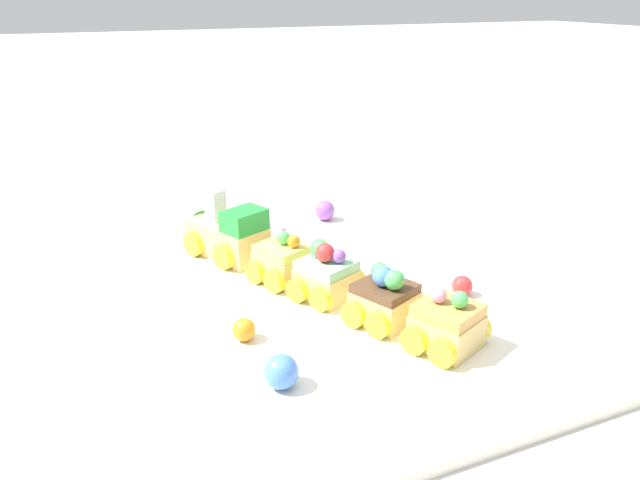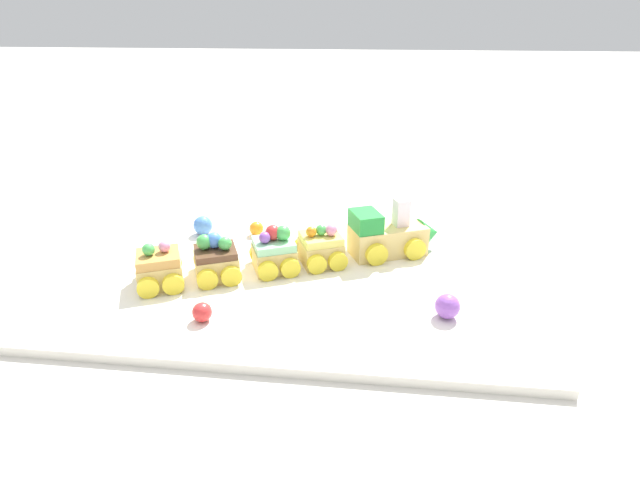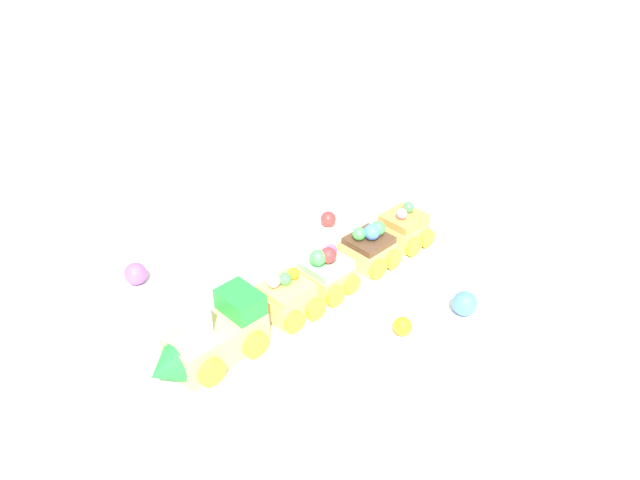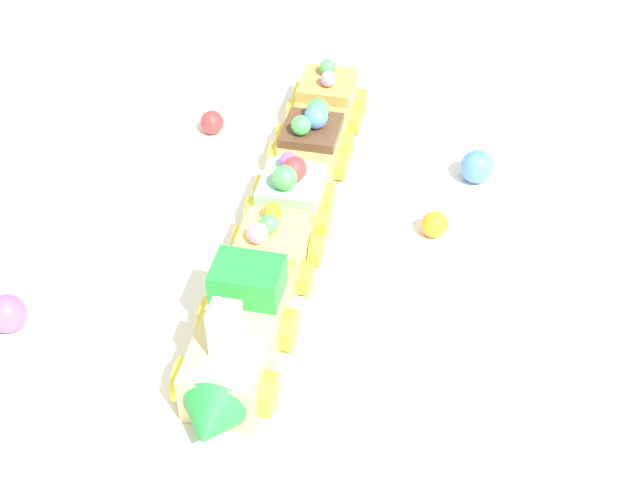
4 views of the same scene
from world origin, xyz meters
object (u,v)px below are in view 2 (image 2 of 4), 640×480
(cake_car_mint, at_px, (274,253))
(gumball_blue, at_px, (203,225))
(gumball_red, at_px, (202,312))
(gumball_purple, at_px, (447,306))
(gumball_orange, at_px, (256,229))
(cake_car_lemon, at_px, (321,248))
(cake_car_caramel, at_px, (160,269))
(cake_train_locomotive, at_px, (393,236))
(cake_car_chocolate, at_px, (216,261))

(cake_car_mint, bearing_deg, gumball_blue, 119.46)
(gumball_red, bearing_deg, gumball_purple, 8.16)
(gumball_blue, bearing_deg, cake_car_mint, -36.96)
(gumball_blue, height_order, gumball_orange, gumball_blue)
(cake_car_lemon, distance_m, gumball_purple, 0.21)
(cake_car_lemon, xyz_separation_m, gumball_red, (-0.12, -0.17, -0.01))
(gumball_blue, bearing_deg, gumball_orange, 4.09)
(cake_car_mint, height_order, cake_car_caramel, cake_car_mint)
(cake_car_mint, height_order, gumball_purple, cake_car_mint)
(cake_car_lemon, distance_m, gumball_orange, 0.14)
(cake_train_locomotive, distance_m, gumball_orange, 0.22)
(cake_car_caramel, bearing_deg, cake_train_locomotive, -0.00)
(cake_car_caramel, bearing_deg, cake_car_lemon, -0.06)
(gumball_blue, bearing_deg, cake_car_lemon, -21.10)
(cake_car_mint, height_order, gumball_blue, cake_car_mint)
(gumball_blue, xyz_separation_m, gumball_orange, (0.09, 0.01, -0.00))
(gumball_purple, bearing_deg, gumball_red, -171.84)
(cake_car_lemon, xyz_separation_m, cake_car_chocolate, (-0.14, -0.06, 0.00))
(cake_car_lemon, bearing_deg, gumball_blue, 135.32)
(cake_train_locomotive, xyz_separation_m, gumball_purple, (0.06, -0.17, -0.01))
(cake_car_chocolate, height_order, gumball_orange, cake_car_chocolate)
(cake_car_lemon, xyz_separation_m, gumball_purple, (0.16, -0.13, -0.01))
(gumball_purple, bearing_deg, cake_car_mint, 156.42)
(cake_car_lemon, distance_m, gumball_red, 0.20)
(cake_car_chocolate, height_order, gumball_purple, cake_car_chocolate)
(gumball_orange, bearing_deg, cake_car_caramel, -117.15)
(cake_car_caramel, distance_m, gumball_red, 0.11)
(cake_car_lemon, height_order, cake_car_chocolate, cake_car_chocolate)
(cake_train_locomotive, relative_size, cake_car_mint, 1.67)
(cake_train_locomotive, bearing_deg, cake_car_lemon, -179.89)
(cake_car_lemon, xyz_separation_m, cake_car_caramel, (-0.20, -0.09, -0.00))
(cake_car_caramel, xyz_separation_m, gumball_orange, (0.09, 0.17, -0.01))
(cake_car_caramel, height_order, gumball_purple, cake_car_caramel)
(cake_car_mint, xyz_separation_m, gumball_purple, (0.23, -0.10, -0.01))
(cake_train_locomotive, bearing_deg, cake_car_chocolate, 179.95)
(cake_car_chocolate, xyz_separation_m, cake_car_caramel, (-0.07, -0.03, -0.00))
(gumball_purple, bearing_deg, cake_train_locomotive, 109.97)
(cake_car_chocolate, relative_size, gumball_red, 3.79)
(cake_car_mint, xyz_separation_m, gumball_blue, (-0.14, 0.10, -0.01))
(cake_car_chocolate, relative_size, gumball_blue, 2.85)
(cake_car_caramel, bearing_deg, gumball_orange, 39.28)
(cake_car_caramel, xyz_separation_m, gumball_purple, (0.37, -0.04, -0.01))
(cake_car_lemon, bearing_deg, gumball_purple, -61.09)
(gumball_purple, bearing_deg, cake_car_caramel, 174.20)
(cake_train_locomotive, relative_size, gumball_blue, 4.75)
(cake_car_mint, distance_m, gumball_orange, 0.12)
(cake_car_lemon, relative_size, gumball_red, 3.79)
(gumball_red, distance_m, gumball_orange, 0.25)
(cake_train_locomotive, height_order, cake_car_lemon, cake_train_locomotive)
(gumball_blue, bearing_deg, gumball_purple, -29.12)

